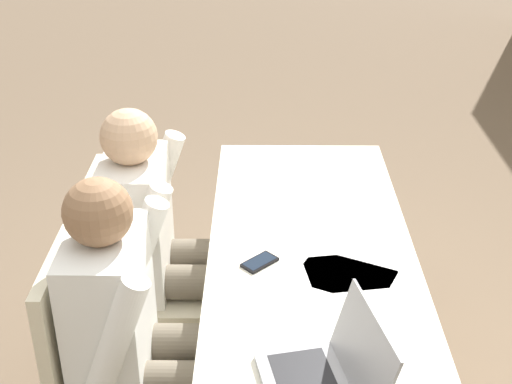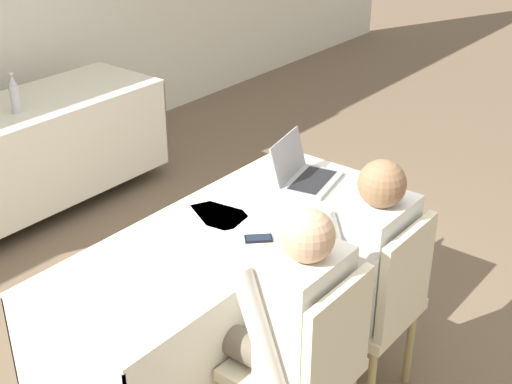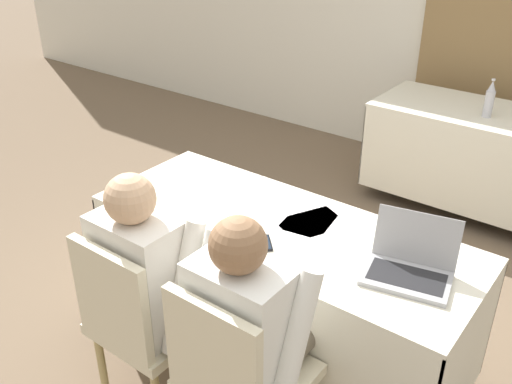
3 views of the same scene
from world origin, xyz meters
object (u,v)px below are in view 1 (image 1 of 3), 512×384
object	(u,v)px
laptop	(325,380)
chair_near_left	(134,273)
person_white_shirt	(137,327)
person_checkered_shirt	(159,238)
cell_phone	(260,262)
chair_near_right	(108,367)

from	to	relation	value
laptop	chair_near_left	world-z (taller)	laptop
person_white_shirt	person_checkered_shirt	bearing A→B (deg)	0.00
laptop	person_checkered_shirt	size ratio (longest dim) A/B	0.33
person_checkered_shirt	person_white_shirt	distance (m)	0.52
person_checkered_shirt	person_white_shirt	size ratio (longest dim) A/B	1.00
cell_phone	person_checkered_shirt	size ratio (longest dim) A/B	0.11
person_checkered_shirt	cell_phone	bearing A→B (deg)	-128.05
laptop	person_white_shirt	size ratio (longest dim) A/B	0.33
chair_near_right	person_white_shirt	bearing A→B (deg)	-90.00
chair_near_left	person_white_shirt	distance (m)	0.56
cell_phone	chair_near_left	size ratio (longest dim) A/B	0.14
chair_near_right	person_checkered_shirt	bearing A→B (deg)	-11.28
person_checkered_shirt	person_white_shirt	bearing A→B (deg)	-180.00
cell_phone	chair_near_left	xyz separation A→B (m)	(-0.29, -0.48, -0.25)
laptop	person_checkered_shirt	xyz separation A→B (m)	(-0.88, -0.54, -0.13)
chair_near_left	chair_near_right	world-z (taller)	same
person_white_shirt	chair_near_left	bearing A→B (deg)	11.28
chair_near_left	person_white_shirt	size ratio (longest dim) A/B	0.78
person_white_shirt	cell_phone	bearing A→B (deg)	-58.60
chair_near_right	person_checkered_shirt	xyz separation A→B (m)	(-0.52, 0.10, 0.16)
person_checkered_shirt	person_white_shirt	world-z (taller)	same
laptop	chair_near_right	distance (m)	0.80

